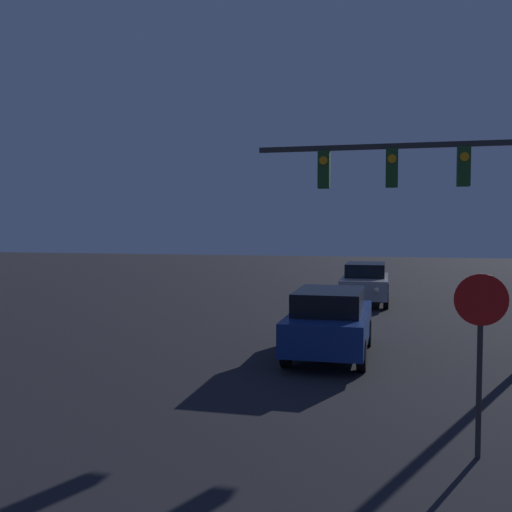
{
  "coord_description": "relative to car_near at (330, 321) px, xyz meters",
  "views": [
    {
      "loc": [
        3.22,
        4.49,
        2.98
      ],
      "look_at": [
        0.0,
        17.87,
        2.25
      ],
      "focal_mm": 40.0,
      "sensor_mm": 36.0,
      "label": 1
    }
  ],
  "objects": [
    {
      "name": "stop_sign",
      "position": [
        2.47,
        -5.3,
        0.83
      ],
      "size": [
        0.66,
        0.07,
        2.38
      ],
      "color": "#2D2D2D",
      "rests_on": "ground_plane"
    },
    {
      "name": "car_far",
      "position": [
        0.36,
        9.18,
        0.0
      ],
      "size": [
        1.78,
        4.17,
        1.54
      ],
      "rotation": [
        0.0,
        0.0,
        3.15
      ],
      "color": "#99999E",
      "rests_on": "ground_plane"
    },
    {
      "name": "car_near",
      "position": [
        0.0,
        0.0,
        0.0
      ],
      "size": [
        1.76,
        4.17,
        1.54
      ],
      "rotation": [
        0.0,
        0.0,
        -0.0
      ],
      "color": "navy",
      "rests_on": "ground_plane"
    },
    {
      "name": "traffic_signal_mast",
      "position": [
        2.5,
        0.88,
        3.03
      ],
      "size": [
        6.45,
        0.3,
        5.5
      ],
      "color": "#2D2D2D",
      "rests_on": "ground_plane"
    }
  ]
}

